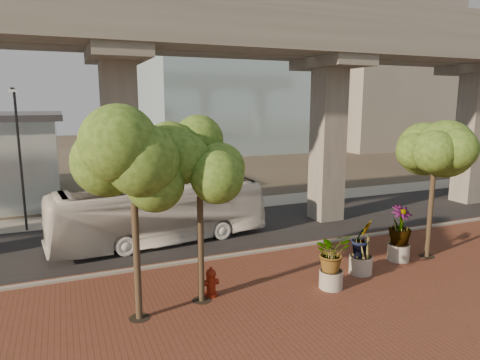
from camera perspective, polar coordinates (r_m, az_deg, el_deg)
name	(u,v)px	position (r m, az deg, el deg)	size (l,w,h in m)	color
ground	(249,240)	(22.48, 1.22, -8.03)	(160.00, 160.00, 0.00)	#3B342B
brick_plaza	(341,306)	(16.03, 13.34, -16.07)	(70.00, 13.00, 0.06)	brown
asphalt_road	(235,229)	(24.23, -0.71, -6.61)	(90.00, 8.00, 0.04)	black
curb_strip	(266,251)	(20.74, 3.48, -9.41)	(70.00, 0.25, 0.16)	gray
far_sidewalk	(205,207)	(29.22, -4.75, -3.66)	(90.00, 3.00, 0.06)	gray
transit_viaduct	(234,98)	(23.18, -0.75, 10.85)	(72.00, 5.60, 12.40)	gray
midrise_block	(378,70)	(72.67, 17.89, 13.75)	(18.00, 16.00, 24.00)	gray
transit_bus	(161,214)	(22.04, -10.53, -4.44)	(2.57, 10.95, 3.05)	white
parked_car	(474,184)	(38.81, 28.78, -0.46)	(1.40, 4.05, 1.33)	black
fire_hydrant	(211,282)	(16.13, -3.90, -13.43)	(0.55, 0.50, 1.10)	maroon
planter_front	(332,255)	(16.80, 12.15, -9.73)	(1.99, 1.99, 2.19)	#A8A297
planter_right	(400,228)	(20.44, 20.56, -5.97)	(2.34, 2.34, 2.50)	gray
planter_left	(362,241)	(18.45, 15.93, -7.81)	(2.10, 2.10, 2.31)	#9C988D
street_tree_far_west	(133,170)	(13.64, -14.10, 1.32)	(3.75, 3.75, 6.69)	#4D3E2C
street_tree_near_west	(199,166)	(14.58, -5.44, 1.81)	(3.65, 3.65, 6.56)	#4D3E2C
street_tree_near_east	(436,148)	(20.80, 24.63, 3.94)	(3.88, 3.88, 6.83)	#4D3E2C
streetlamp_west	(19,150)	(25.86, -27.35, 3.55)	(0.39, 1.13, 7.78)	#2D2D32
streetlamp_east	(326,128)	(30.68, 11.45, 6.79)	(0.45, 1.31, 9.07)	#303035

